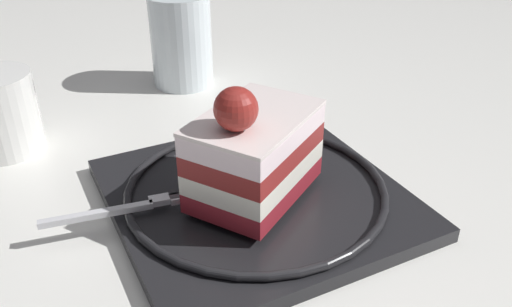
{
  "coord_description": "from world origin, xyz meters",
  "views": [
    {
      "loc": [
        -0.35,
        0.17,
        0.27
      ],
      "look_at": [
        -0.01,
        0.03,
        0.05
      ],
      "focal_mm": 37.81,
      "sensor_mm": 36.0,
      "label": 1
    }
  ],
  "objects_px": {
    "fork": "(130,206)",
    "drink_glass_near": "(0,117)",
    "dessert_plate": "(256,195)",
    "cake_slice": "(254,152)",
    "drink_glass_far": "(182,46)"
  },
  "relations": [
    {
      "from": "dessert_plate",
      "to": "fork",
      "type": "relative_size",
      "value": 1.94
    },
    {
      "from": "cake_slice",
      "to": "fork",
      "type": "relative_size",
      "value": 1.01
    },
    {
      "from": "dessert_plate",
      "to": "cake_slice",
      "type": "bearing_deg",
      "value": 148.15
    },
    {
      "from": "drink_glass_near",
      "to": "drink_glass_far",
      "type": "height_order",
      "value": "drink_glass_far"
    },
    {
      "from": "cake_slice",
      "to": "drink_glass_far",
      "type": "distance_m",
      "value": 0.29
    },
    {
      "from": "cake_slice",
      "to": "drink_glass_near",
      "type": "bearing_deg",
      "value": 44.15
    },
    {
      "from": "cake_slice",
      "to": "drink_glass_far",
      "type": "bearing_deg",
      "value": -4.52
    },
    {
      "from": "dessert_plate",
      "to": "fork",
      "type": "xyz_separation_m",
      "value": [
        0.01,
        0.1,
        0.01
      ]
    },
    {
      "from": "drink_glass_near",
      "to": "drink_glass_far",
      "type": "xyz_separation_m",
      "value": [
        0.1,
        -0.21,
        0.01
      ]
    },
    {
      "from": "fork",
      "to": "drink_glass_far",
      "type": "xyz_separation_m",
      "value": [
        0.27,
        -0.12,
        0.03
      ]
    },
    {
      "from": "fork",
      "to": "dessert_plate",
      "type": "bearing_deg",
      "value": -93.29
    },
    {
      "from": "dessert_plate",
      "to": "drink_glass_far",
      "type": "distance_m",
      "value": 0.28
    },
    {
      "from": "fork",
      "to": "drink_glass_near",
      "type": "bearing_deg",
      "value": 26.9
    },
    {
      "from": "cake_slice",
      "to": "fork",
      "type": "xyz_separation_m",
      "value": [
        0.02,
        0.1,
        -0.03
      ]
    },
    {
      "from": "dessert_plate",
      "to": "cake_slice",
      "type": "relative_size",
      "value": 1.93
    }
  ]
}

